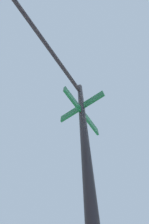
{
  "coord_description": "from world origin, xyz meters",
  "views": [
    {
      "loc": [
        -6.42,
        -5.53,
        1.03
      ],
      "look_at": [
        -6.46,
        -6.88,
        3.64
      ],
      "focal_mm": 25.26,
      "sensor_mm": 36.0,
      "label": 1
    }
  ],
  "objects": [
    {
      "name": "traffic_signal_near",
      "position": [
        -5.74,
        -5.71,
        3.6
      ],
      "size": [
        2.37,
        3.05,
        5.07
      ],
      "color": "black",
      "rests_on": "ground_plane"
    }
  ]
}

